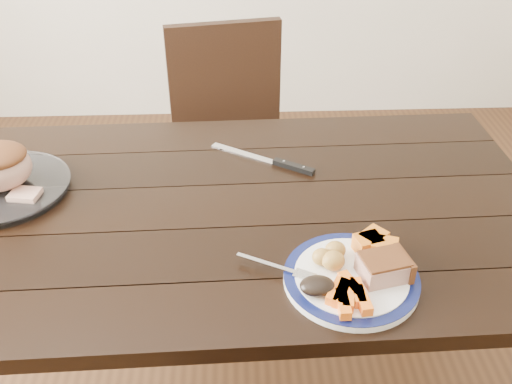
{
  "coord_description": "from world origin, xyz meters",
  "views": [
    {
      "loc": [
        0.03,
        -1.14,
        1.57
      ],
      "look_at": [
        0.08,
        -0.02,
        0.8
      ],
      "focal_mm": 40.0,
      "sensor_mm": 36.0,
      "label": 1
    }
  ],
  "objects_px": {
    "fork": "(281,269)",
    "pork_slice": "(383,268)",
    "dinner_plate": "(351,279)",
    "dining_table": "(224,234)",
    "chair_far": "(232,139)",
    "serving_platter": "(3,189)",
    "carving_knife": "(281,163)"
  },
  "relations": [
    {
      "from": "serving_platter",
      "to": "carving_knife",
      "type": "xyz_separation_m",
      "value": [
        0.72,
        0.1,
        -0.0
      ]
    },
    {
      "from": "pork_slice",
      "to": "fork",
      "type": "xyz_separation_m",
      "value": [
        -0.21,
        0.03,
        -0.02
      ]
    },
    {
      "from": "dinner_plate",
      "to": "dining_table",
      "type": "bearing_deg",
      "value": 133.13
    },
    {
      "from": "chair_far",
      "to": "fork",
      "type": "xyz_separation_m",
      "value": [
        0.1,
        -1.0,
        0.25
      ]
    },
    {
      "from": "chair_far",
      "to": "carving_knife",
      "type": "height_order",
      "value": "chair_far"
    },
    {
      "from": "dining_table",
      "to": "dinner_plate",
      "type": "bearing_deg",
      "value": -46.87
    },
    {
      "from": "pork_slice",
      "to": "dining_table",
      "type": "bearing_deg",
      "value": 138.63
    },
    {
      "from": "fork",
      "to": "carving_knife",
      "type": "bearing_deg",
      "value": 113.33
    },
    {
      "from": "pork_slice",
      "to": "fork",
      "type": "distance_m",
      "value": 0.21
    },
    {
      "from": "dining_table",
      "to": "chair_far",
      "type": "bearing_deg",
      "value": 88.46
    },
    {
      "from": "dinner_plate",
      "to": "pork_slice",
      "type": "distance_m",
      "value": 0.07
    },
    {
      "from": "chair_far",
      "to": "pork_slice",
      "type": "distance_m",
      "value": 1.1
    },
    {
      "from": "serving_platter",
      "to": "fork",
      "type": "bearing_deg",
      "value": -26.5
    },
    {
      "from": "serving_platter",
      "to": "dinner_plate",
      "type": "bearing_deg",
      "value": -23.85
    },
    {
      "from": "dining_table",
      "to": "pork_slice",
      "type": "height_order",
      "value": "pork_slice"
    },
    {
      "from": "dinner_plate",
      "to": "fork",
      "type": "bearing_deg",
      "value": 170.22
    },
    {
      "from": "serving_platter",
      "to": "fork",
      "type": "relative_size",
      "value": 1.97
    },
    {
      "from": "dinner_plate",
      "to": "pork_slice",
      "type": "height_order",
      "value": "pork_slice"
    },
    {
      "from": "pork_slice",
      "to": "carving_knife",
      "type": "distance_m",
      "value": 0.5
    },
    {
      "from": "dining_table",
      "to": "fork",
      "type": "bearing_deg",
      "value": -64.65
    },
    {
      "from": "fork",
      "to": "dinner_plate",
      "type": "bearing_deg",
      "value": 17.9
    },
    {
      "from": "dining_table",
      "to": "carving_knife",
      "type": "xyz_separation_m",
      "value": [
        0.16,
        0.18,
        0.1
      ]
    },
    {
      "from": "chair_far",
      "to": "carving_knife",
      "type": "distance_m",
      "value": 0.62
    },
    {
      "from": "fork",
      "to": "pork_slice",
      "type": "bearing_deg",
      "value": 19.41
    },
    {
      "from": "serving_platter",
      "to": "pork_slice",
      "type": "distance_m",
      "value": 0.96
    },
    {
      "from": "chair_far",
      "to": "serving_platter",
      "type": "xyz_separation_m",
      "value": [
        -0.58,
        -0.66,
        0.23
      ]
    },
    {
      "from": "pork_slice",
      "to": "serving_platter",
      "type": "bearing_deg",
      "value": 157.36
    },
    {
      "from": "dinner_plate",
      "to": "pork_slice",
      "type": "relative_size",
      "value": 2.95
    },
    {
      "from": "dinner_plate",
      "to": "carving_knife",
      "type": "bearing_deg",
      "value": 103.29
    },
    {
      "from": "dining_table",
      "to": "carving_knife",
      "type": "relative_size",
      "value": 5.77
    },
    {
      "from": "chair_far",
      "to": "carving_knife",
      "type": "xyz_separation_m",
      "value": [
        0.14,
        -0.56,
        0.23
      ]
    },
    {
      "from": "chair_far",
      "to": "dinner_plate",
      "type": "xyz_separation_m",
      "value": [
        0.25,
        -1.02,
        0.23
      ]
    }
  ]
}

